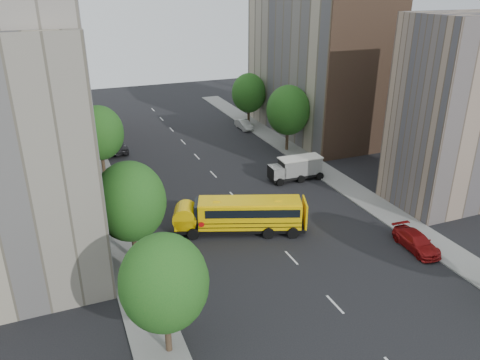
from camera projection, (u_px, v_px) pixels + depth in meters
ground at (250, 213)px, 42.24m from camera, size 120.00×120.00×0.00m
sidewalk_left at (112, 211)px, 42.48m from camera, size 3.00×80.00×0.12m
sidewalk_right at (329, 175)px, 50.47m from camera, size 3.00×80.00×0.12m
lane_markings at (213, 174)px, 50.76m from camera, size 0.15×64.00×0.01m
building_left_cream at (13, 108)px, 37.18m from camera, size 10.00×26.00×20.00m
building_left_redbrick at (25, 95)px, 57.29m from camera, size 10.00×15.00×13.00m
building_left_near at (12, 172)px, 28.82m from camera, size 10.00×7.00×17.00m
building_right_near at (457, 114)px, 41.33m from camera, size 10.00×7.00×17.00m
building_right_far at (315, 66)px, 62.01m from camera, size 10.00×22.00×18.00m
building_right_sidewall at (365, 81)px, 52.64m from camera, size 10.10×0.30×18.00m
street_tree_0 at (164, 283)px, 24.67m from camera, size 4.80×4.80×7.41m
street_tree_1 at (130, 202)px, 33.07m from camera, size 5.12×5.12×7.90m
street_tree_2 at (99, 133)px, 48.45m from camera, size 4.99×4.99×7.71m
street_tree_4 at (288, 110)px, 56.00m from camera, size 5.25×5.25×8.10m
street_tree_5 at (249, 93)px, 66.37m from camera, size 4.86×4.86×7.51m
school_bus at (240, 214)px, 38.56m from camera, size 10.58×5.93×2.95m
safari_truck at (296, 168)px, 49.00m from camera, size 5.72×2.30×2.41m
parked_car_0 at (167, 277)px, 31.77m from camera, size 2.08×4.75×1.59m
parked_car_1 at (132, 195)px, 44.05m from camera, size 1.90×4.51×1.45m
parked_car_2 at (114, 145)px, 57.30m from camera, size 2.72×5.72×1.58m
parked_car_3 at (416, 241)px, 36.37m from camera, size 2.15×4.64×1.31m
parked_car_5 at (244, 125)px, 66.13m from camera, size 1.46×3.92×1.28m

